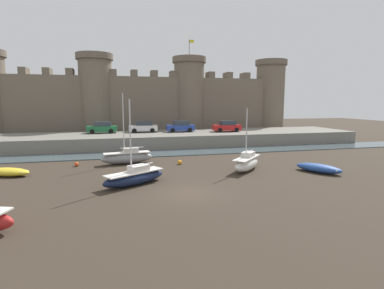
% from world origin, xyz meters
% --- Properties ---
extents(ground_plane, '(160.00, 160.00, 0.00)m').
position_xyz_m(ground_plane, '(0.00, 0.00, 0.00)').
color(ground_plane, '#382D23').
extents(water_channel, '(80.00, 4.50, 0.10)m').
position_xyz_m(water_channel, '(0.00, 15.90, 0.05)').
color(water_channel, '#47565B').
rests_on(water_channel, ground).
extents(quay_road, '(59.79, 10.00, 1.72)m').
position_xyz_m(quay_road, '(0.00, 23.15, 0.86)').
color(quay_road, slate).
rests_on(quay_road, ground).
extents(castle, '(53.72, 5.93, 16.94)m').
position_xyz_m(castle, '(-0.00, 33.61, 6.24)').
color(castle, '#706354').
rests_on(castle, ground).
extents(sailboat_near_channel_right, '(4.25, 4.33, 5.59)m').
position_xyz_m(sailboat_near_channel_right, '(6.55, 5.30, 0.69)').
color(sailboat_near_channel_right, silver).
rests_on(sailboat_near_channel_right, ground).
extents(rowboat_foreground_centre, '(3.27, 4.15, 0.75)m').
position_xyz_m(rowboat_foreground_centre, '(12.34, 3.05, 0.39)').
color(rowboat_foreground_centre, '#234793').
rests_on(rowboat_foreground_centre, ground).
extents(sailboat_foreground_left, '(5.30, 2.07, 6.99)m').
position_xyz_m(sailboat_foreground_left, '(-3.79, 10.90, 0.67)').
color(sailboat_foreground_left, gray).
rests_on(sailboat_foreground_left, ground).
extents(sailboat_midflat_right, '(5.17, 3.90, 6.32)m').
position_xyz_m(sailboat_midflat_right, '(-3.49, 2.88, 0.59)').
color(sailboat_midflat_right, '#141E3D').
rests_on(sailboat_midflat_right, ground).
extents(rowboat_near_channel_left, '(4.15, 2.83, 0.69)m').
position_xyz_m(rowboat_near_channel_left, '(-13.63, 8.12, 0.36)').
color(rowboat_near_channel_left, yellow).
rests_on(rowboat_near_channel_left, ground).
extents(mooring_buoy_near_shore, '(0.41, 0.41, 0.41)m').
position_xyz_m(mooring_buoy_near_shore, '(9.61, 12.28, 0.20)').
color(mooring_buoy_near_shore, orange).
rests_on(mooring_buoy_near_shore, ground).
extents(mooring_buoy_near_channel, '(0.42, 0.42, 0.42)m').
position_xyz_m(mooring_buoy_near_channel, '(-8.56, 10.71, 0.21)').
color(mooring_buoy_near_channel, '#E04C1E').
rests_on(mooring_buoy_near_channel, ground).
extents(mooring_buoy_mid_mud, '(0.43, 0.43, 0.43)m').
position_xyz_m(mooring_buoy_mid_mud, '(1.22, 9.30, 0.22)').
color(mooring_buoy_mid_mud, orange).
rests_on(mooring_buoy_mid_mud, ground).
extents(car_quay_west, '(4.16, 2.00, 1.62)m').
position_xyz_m(car_quay_west, '(-1.00, 25.03, 2.50)').
color(car_quay_west, silver).
rests_on(car_quay_west, quay_road).
extents(car_quay_centre_west, '(4.16, 2.00, 1.62)m').
position_xyz_m(car_quay_centre_west, '(4.45, 24.34, 2.50)').
color(car_quay_centre_west, '#263F99').
rests_on(car_quay_centre_west, quay_road).
extents(car_quay_centre_east, '(4.16, 2.00, 1.62)m').
position_xyz_m(car_quay_centre_east, '(-6.78, 25.20, 2.50)').
color(car_quay_centre_east, '#1E6638').
rests_on(car_quay_centre_east, quay_road).
extents(car_quay_east, '(4.16, 2.00, 1.62)m').
position_xyz_m(car_quay_east, '(11.24, 22.98, 2.50)').
color(car_quay_east, red).
rests_on(car_quay_east, quay_road).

